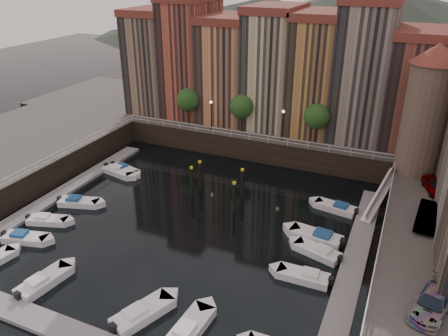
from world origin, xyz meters
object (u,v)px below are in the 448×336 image
at_px(mooring_pilings, 217,184).
at_px(car_a, 434,186).
at_px(gangway, 381,193).
at_px(boat_left_0, 25,238).
at_px(boat_left_1, 47,220).
at_px(boat_left_2, 78,202).
at_px(car_c, 432,304).
at_px(corner_tower, 427,108).
at_px(car_b, 427,217).

xyz_separation_m(mooring_pilings, car_a, (21.61, 4.80, 2.02)).
distance_m(gangway, boat_left_0, 35.77).
relative_size(boat_left_0, boat_left_1, 1.06).
height_order(boat_left_0, boat_left_2, boat_left_2).
bearing_deg(car_c, car_a, 104.99).
relative_size(corner_tower, boat_left_0, 3.00).
bearing_deg(car_b, boat_left_2, -165.35).
distance_m(gangway, boat_left_2, 32.29).
distance_m(car_b, car_c, 11.41).
xyz_separation_m(gangway, car_a, (4.79, 0.09, 1.75)).
xyz_separation_m(corner_tower, boat_left_1, (-33.12, -20.95, -9.87)).
bearing_deg(boat_left_0, car_b, 5.98).
height_order(corner_tower, car_c, corner_tower).
bearing_deg(corner_tower, mooring_pilings, -154.96).
distance_m(mooring_pilings, boat_left_2, 15.10).
distance_m(boat_left_0, car_a, 40.00).
height_order(corner_tower, boat_left_1, corner_tower).
bearing_deg(gangway, boat_left_2, -157.55).
distance_m(mooring_pilings, boat_left_1, 17.85).
relative_size(boat_left_2, car_a, 1.19).
height_order(corner_tower, car_a, corner_tower).
bearing_deg(boat_left_2, corner_tower, 10.62).
bearing_deg(boat_left_2, gangway, 5.86).
bearing_deg(boat_left_0, car_a, 14.81).
xyz_separation_m(corner_tower, car_a, (1.89, -4.41, -6.53)).
relative_size(boat_left_1, car_a, 1.11).
xyz_separation_m(mooring_pilings, car_b, (21.09, -1.95, 2.15)).
xyz_separation_m(boat_left_2, car_c, (34.56, -5.74, 3.35)).
bearing_deg(boat_left_2, mooring_pilings, 13.76).
distance_m(boat_left_0, boat_left_1, 3.31).
bearing_deg(corner_tower, boat_left_1, -147.69).
xyz_separation_m(boat_left_1, car_a, (35.00, 16.54, 3.34)).
bearing_deg(gangway, car_a, 1.09).
height_order(mooring_pilings, car_c, car_c).
relative_size(gangway, boat_left_1, 1.92).
height_order(gangway, car_c, car_c).
bearing_deg(boat_left_1, gangway, 10.24).
relative_size(corner_tower, car_b, 2.84).
bearing_deg(car_b, car_a, 90.85).
bearing_deg(car_c, corner_tower, 109.79).
distance_m(mooring_pilings, car_a, 22.23).
xyz_separation_m(gangway, mooring_pilings, (-16.82, -4.71, -0.27)).
relative_size(boat_left_0, car_c, 0.95).
xyz_separation_m(gangway, car_b, (4.27, -6.66, 1.88)).
distance_m(corner_tower, boat_left_1, 40.41).
xyz_separation_m(gangway, car_c, (4.75, -18.06, 1.79)).
bearing_deg(corner_tower, boat_left_2, -152.79).
bearing_deg(gangway, car_c, -75.26).
distance_m(mooring_pilings, boat_left_0, 19.88).
distance_m(boat_left_1, boat_left_2, 4.15).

